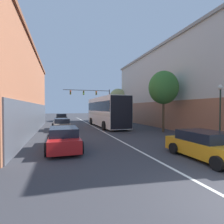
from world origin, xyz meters
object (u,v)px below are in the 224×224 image
(parked_car_left_mid, at_px, (61,124))
(street_tree_far, at_px, (118,99))
(bus, at_px, (106,111))
(traffic_signal_gantry, at_px, (94,97))
(street_tree_near, at_px, (164,88))
(parked_car_left_far, at_px, (64,138))
(parked_car_left_near, at_px, (62,118))
(hatchback_foreground, at_px, (207,146))
(street_lamp, at_px, (220,105))

(parked_car_left_mid, distance_m, street_tree_far, 16.58)
(bus, distance_m, street_tree_far, 11.69)
(traffic_signal_gantry, bearing_deg, street_tree_far, -35.96)
(bus, distance_m, street_tree_near, 8.11)
(parked_car_left_far, xyz_separation_m, traffic_signal_gantry, (6.60, 24.50, 4.10))
(bus, bearing_deg, parked_car_left_near, 22.82)
(parked_car_left_mid, bearing_deg, hatchback_foreground, -157.48)
(parked_car_left_mid, bearing_deg, street_tree_near, -118.97)
(street_lamp, relative_size, street_tree_far, 0.66)
(hatchback_foreground, xyz_separation_m, street_tree_far, (4.24, 25.48, 3.59))
(street_lamp, xyz_separation_m, street_tree_far, (-0.11, 22.31, 1.57))
(parked_car_left_near, xyz_separation_m, street_lamp, (10.63, -23.70, 1.98))
(bus, bearing_deg, hatchback_foreground, -178.55)
(street_lamp, distance_m, street_tree_near, 5.88)
(bus, distance_m, parked_car_left_far, 12.63)
(parked_car_left_far, height_order, street_tree_near, street_tree_near)
(hatchback_foreground, relative_size, parked_car_left_mid, 0.91)
(parked_car_left_far, bearing_deg, bus, -26.48)
(street_lamp, bearing_deg, parked_car_left_mid, 136.77)
(parked_car_left_near, distance_m, street_tree_near, 20.90)
(parked_car_left_mid, xyz_separation_m, street_lamp, (10.83, -10.18, 2.03))
(bus, xyz_separation_m, street_lamp, (5.25, -12.03, 0.55))
(hatchback_foreground, height_order, street_tree_far, street_tree_far)
(bus, xyz_separation_m, traffic_signal_gantry, (1.05, 13.25, 2.64))
(hatchback_foreground, distance_m, street_lamp, 5.75)
(parked_car_left_mid, bearing_deg, parked_car_left_far, 176.75)
(parked_car_left_far, bearing_deg, street_tree_near, -64.38)
(hatchback_foreground, relative_size, traffic_signal_gantry, 0.45)
(street_lamp, bearing_deg, hatchback_foreground, -143.92)
(hatchback_foreground, bearing_deg, bus, 2.84)
(parked_car_left_near, height_order, traffic_signal_gantry, traffic_signal_gantry)
(street_tree_near, relative_size, street_tree_far, 0.99)
(parked_car_left_mid, xyz_separation_m, street_tree_near, (9.76, -4.68, 3.82))
(parked_car_left_near, relative_size, street_tree_near, 0.69)
(bus, height_order, hatchback_foreground, bus)
(parked_car_left_mid, relative_size, traffic_signal_gantry, 0.49)
(street_lamp, bearing_deg, parked_car_left_near, 114.17)
(bus, xyz_separation_m, street_tree_near, (4.19, -6.54, 2.35))
(parked_car_left_mid, height_order, street_lamp, street_lamp)
(parked_car_left_mid, bearing_deg, street_lamp, -136.58)
(traffic_signal_gantry, xyz_separation_m, street_tree_near, (3.14, -19.79, -0.29))
(parked_car_left_near, bearing_deg, street_lamp, -154.42)
(street_tree_near, bearing_deg, parked_car_left_far, -154.18)
(parked_car_left_near, distance_m, street_lamp, 26.05)
(parked_car_left_far, bearing_deg, street_tree_far, -26.63)
(hatchback_foreground, distance_m, street_tree_near, 10.03)
(bus, distance_m, street_lamp, 13.14)
(parked_car_left_near, bearing_deg, parked_car_left_mid, -179.41)
(bus, xyz_separation_m, street_tree_far, (5.15, 10.28, 2.12))
(parked_car_left_near, distance_m, parked_car_left_mid, 13.52)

